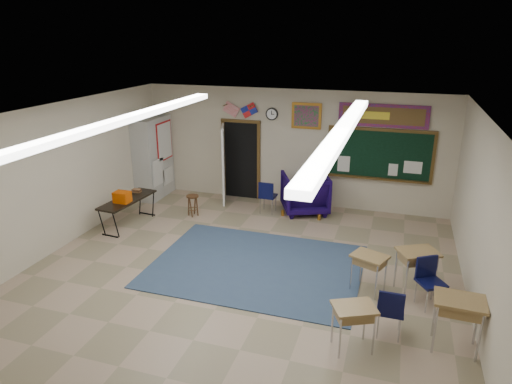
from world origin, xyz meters
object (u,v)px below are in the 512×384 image
(folding_table, at_px, (128,211))
(wooden_stool, at_px, (193,205))
(student_desk_front_left, at_px, (368,271))
(wingback_armchair, at_px, (305,193))
(student_desk_front_right, at_px, (416,269))

(folding_table, relative_size, wooden_stool, 3.08)
(student_desk_front_left, distance_m, folding_table, 5.75)
(wingback_armchair, bearing_deg, wooden_stool, -0.68)
(student_desk_front_left, bearing_deg, folding_table, -169.95)
(student_desk_front_right, bearing_deg, wingback_armchair, 102.46)
(wingback_armchair, distance_m, student_desk_front_right, 4.09)
(folding_table, bearing_deg, student_desk_front_right, -4.15)
(wingback_armchair, xyz_separation_m, folding_table, (-3.77, -2.11, -0.14))
(student_desk_front_left, bearing_deg, student_desk_front_right, 39.68)
(student_desk_front_right, xyz_separation_m, wooden_stool, (-5.21, 2.03, -0.16))
(wingback_armchair, distance_m, student_desk_front_left, 3.85)
(student_desk_front_right, distance_m, wooden_stool, 5.60)
(wingback_armchair, relative_size, wooden_stool, 2.10)
(student_desk_front_right, distance_m, folding_table, 6.48)
(wingback_armchair, xyz_separation_m, wooden_stool, (-2.59, -1.11, -0.23))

